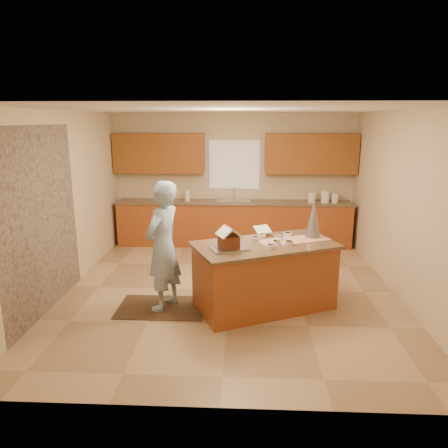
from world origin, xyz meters
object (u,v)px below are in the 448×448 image
Objects in this scene: gingerbread_house at (229,240)px; boy at (163,246)px; tinsel_tree at (313,218)px; island_base at (264,277)px.

boy is at bearing 169.26° from gingerbread_house.
tinsel_tree is 1.35m from gingerbread_house.
tinsel_tree reaches higher than gingerbread_house.
boy is at bearing 160.18° from island_base.
island_base is 1.46m from boy.
island_base is at bearing 29.27° from gingerbread_house.
boy is 0.92m from gingerbread_house.
tinsel_tree is at bearing 28.38° from gingerbread_house.
island_base is 4.90× the size of gingerbread_house.
tinsel_tree is at bearing 3.67° from island_base.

